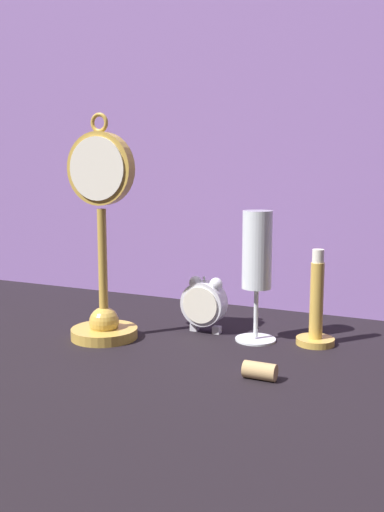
% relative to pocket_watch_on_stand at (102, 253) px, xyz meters
% --- Properties ---
extents(ground_plane, '(4.00, 4.00, 0.00)m').
position_rel_pocket_watch_on_stand_xyz_m(ground_plane, '(0.13, -0.03, -0.13)').
color(ground_plane, black).
extents(fabric_backdrop_drape, '(1.57, 0.01, 0.79)m').
position_rel_pocket_watch_on_stand_xyz_m(fabric_backdrop_drape, '(0.13, 0.30, 0.26)').
color(fabric_backdrop_drape, '#8460A8').
rests_on(fabric_backdrop_drape, ground_plane).
extents(pocket_watch_on_stand, '(0.11, 0.10, 0.35)m').
position_rel_pocket_watch_on_stand_xyz_m(pocket_watch_on_stand, '(0.00, 0.00, 0.00)').
color(pocket_watch_on_stand, gold).
rests_on(pocket_watch_on_stand, ground_plane).
extents(alarm_clock_twin_bell, '(0.07, 0.03, 0.09)m').
position_rel_pocket_watch_on_stand_xyz_m(alarm_clock_twin_bell, '(0.13, 0.10, -0.08)').
color(alarm_clock_twin_bell, silver).
rests_on(alarm_clock_twin_bell, ground_plane).
extents(champagne_flute, '(0.06, 0.06, 0.20)m').
position_rel_pocket_watch_on_stand_xyz_m(champagne_flute, '(0.22, 0.09, -0.01)').
color(champagne_flute, silver).
rests_on(champagne_flute, ground_plane).
extents(brass_candlestick, '(0.06, 0.06, 0.15)m').
position_rel_pocket_watch_on_stand_xyz_m(brass_candlestick, '(0.31, 0.11, -0.09)').
color(brass_candlestick, gold).
rests_on(brass_candlestick, ground_plane).
extents(wine_cork, '(0.04, 0.02, 0.02)m').
position_rel_pocket_watch_on_stand_xyz_m(wine_cork, '(0.28, -0.07, -0.12)').
color(wine_cork, tan).
rests_on(wine_cork, ground_plane).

